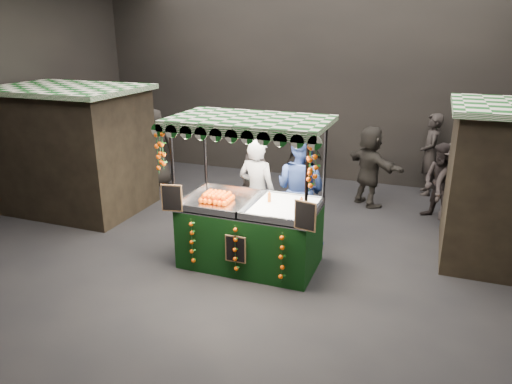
% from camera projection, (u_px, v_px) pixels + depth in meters
% --- Properties ---
extents(ground, '(12.00, 12.00, 0.00)m').
position_uv_depth(ground, '(251.00, 258.00, 8.10)').
color(ground, black).
rests_on(ground, ground).
extents(market_hall, '(12.10, 10.10, 5.05)m').
position_uv_depth(market_hall, '(250.00, 51.00, 7.00)').
color(market_hall, black).
rests_on(market_hall, ground).
extents(neighbour_stall_left, '(3.00, 2.20, 2.60)m').
position_uv_depth(neighbour_stall_left, '(73.00, 149.00, 10.01)').
color(neighbour_stall_left, black).
rests_on(neighbour_stall_left, ground).
extents(juice_stall, '(2.51, 1.48, 2.44)m').
position_uv_depth(juice_stall, '(250.00, 222.00, 7.64)').
color(juice_stall, black).
rests_on(juice_stall, ground).
extents(vendor_grey, '(0.76, 0.55, 1.93)m').
position_uv_depth(vendor_grey, '(257.00, 193.00, 8.38)').
color(vendor_grey, slate).
rests_on(vendor_grey, ground).
extents(vendor_blue, '(1.19, 1.05, 2.03)m').
position_uv_depth(vendor_blue, '(301.00, 189.00, 8.39)').
color(vendor_blue, navy).
rests_on(vendor_blue, ground).
extents(shopper_0, '(0.61, 0.44, 1.55)m').
position_uv_depth(shopper_0, '(255.00, 176.00, 9.95)').
color(shopper_0, black).
rests_on(shopper_0, ground).
extents(shopper_1, '(0.98, 0.95, 1.59)m').
position_uv_depth(shopper_1, '(441.00, 183.00, 9.44)').
color(shopper_1, black).
rests_on(shopper_1, ground).
extents(shopper_2, '(0.91, 0.44, 1.51)m').
position_uv_depth(shopper_2, '(305.00, 163.00, 10.98)').
color(shopper_2, black).
rests_on(shopper_2, ground).
extents(shopper_3, '(1.08, 1.21, 1.62)m').
position_uv_depth(shopper_3, '(452.00, 182.00, 9.43)').
color(shopper_3, black).
rests_on(shopper_3, ground).
extents(shopper_4, '(1.09, 1.08, 1.90)m').
position_uv_depth(shopper_4, '(155.00, 148.00, 11.61)').
color(shopper_4, black).
rests_on(shopper_4, ground).
extents(shopper_5, '(1.56, 1.49, 1.76)m').
position_uv_depth(shopper_5, '(370.00, 166.00, 10.30)').
color(shopper_5, '#2C2824').
rests_on(shopper_5, ground).
extents(shopper_6, '(0.53, 0.74, 1.90)m').
position_uv_depth(shopper_6, '(430.00, 154.00, 10.98)').
color(shopper_6, '#282320').
rests_on(shopper_6, ground).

